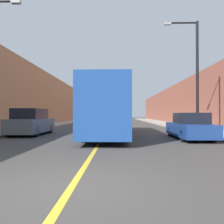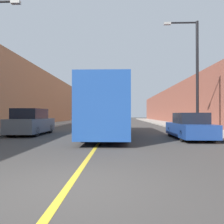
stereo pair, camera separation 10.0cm
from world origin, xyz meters
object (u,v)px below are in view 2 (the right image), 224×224
at_px(car_right_near, 189,127).
at_px(street_lamp_right, 195,70).
at_px(bus, 108,109).
at_px(parked_suv_left, 31,123).

relative_size(car_right_near, street_lamp_right, 0.57).
height_order(bus, street_lamp_right, street_lamp_right).
bearing_deg(parked_suv_left, bus, -3.66).
bearing_deg(bus, street_lamp_right, 7.39).
bearing_deg(street_lamp_right, bus, -172.61).
relative_size(bus, parked_suv_left, 2.47).
bearing_deg(parked_suv_left, street_lamp_right, 2.21).
distance_m(bus, parked_suv_left, 5.67).
height_order(bus, parked_suv_left, bus).
distance_m(bus, car_right_near, 5.48).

